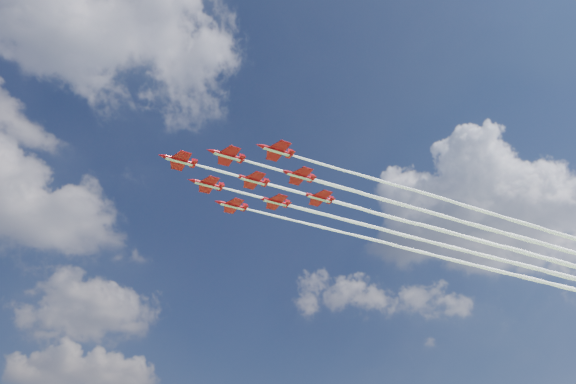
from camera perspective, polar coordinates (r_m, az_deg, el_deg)
name	(u,v)px	position (r m, az deg, el deg)	size (l,w,h in m)	color
jet_lead	(436,229)	(166.51, 14.85, -3.67)	(158.48, 9.75, 2.35)	#B50A14
jet_row2_port	(478,226)	(168.18, 18.79, -3.28)	(158.48, 9.75, 2.35)	#B50A14
jet_row2_starb	(447,246)	(176.77, 15.81, -5.26)	(158.48, 9.75, 2.35)	#B50A14
jet_row3_port	(521,223)	(170.63, 22.63, -2.88)	(158.48, 9.75, 2.35)	#B50A14
jet_row3_centre	(486,243)	(178.58, 19.51, -4.87)	(158.48, 9.75, 2.35)	#B50A14
jet_row3_starb	(456,260)	(187.19, 16.66, -6.66)	(158.48, 9.75, 2.35)	#B50A14
jet_row4_port	(527,240)	(181.12, 23.13, -4.47)	(158.48, 9.75, 2.35)	#B50A14
jet_row4_starb	(494,258)	(189.12, 20.16, -6.28)	(158.48, 9.75, 2.35)	#B50A14
jet_tail	(532,255)	(191.74, 23.58, -5.88)	(158.48, 9.75, 2.35)	#B50A14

